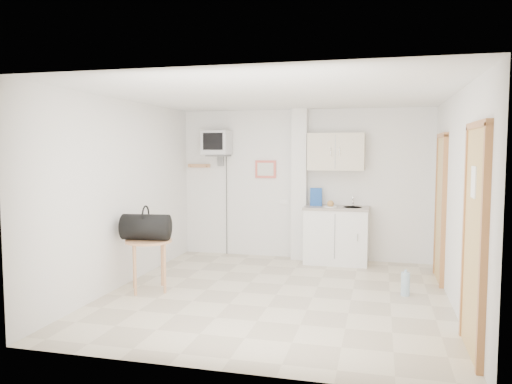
% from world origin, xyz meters
% --- Properties ---
extents(ground, '(4.50, 4.50, 0.00)m').
position_xyz_m(ground, '(0.00, 0.00, 0.00)').
color(ground, beige).
rests_on(ground, ground).
extents(room_envelope, '(4.24, 4.54, 2.55)m').
position_xyz_m(room_envelope, '(0.24, 0.09, 1.54)').
color(room_envelope, white).
rests_on(room_envelope, ground).
extents(kitchenette, '(1.03, 0.58, 2.10)m').
position_xyz_m(kitchenette, '(0.57, 2.00, 0.80)').
color(kitchenette, white).
rests_on(kitchenette, ground).
extents(crt_television, '(0.44, 0.45, 2.15)m').
position_xyz_m(crt_television, '(-1.45, 2.02, 1.94)').
color(crt_television, slate).
rests_on(crt_television, ground).
extents(round_table, '(0.60, 0.60, 0.67)m').
position_xyz_m(round_table, '(-1.65, -0.20, 0.57)').
color(round_table, '#B67E53').
rests_on(round_table, ground).
extents(duffel_bag, '(0.64, 0.40, 0.45)m').
position_xyz_m(duffel_bag, '(-1.68, -0.21, 0.84)').
color(duffel_bag, black).
rests_on(duffel_bag, round_table).
extents(water_bottle, '(0.11, 0.11, 0.33)m').
position_xyz_m(water_bottle, '(1.59, 0.37, 0.15)').
color(water_bottle, '#99B8CD').
rests_on(water_bottle, ground).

